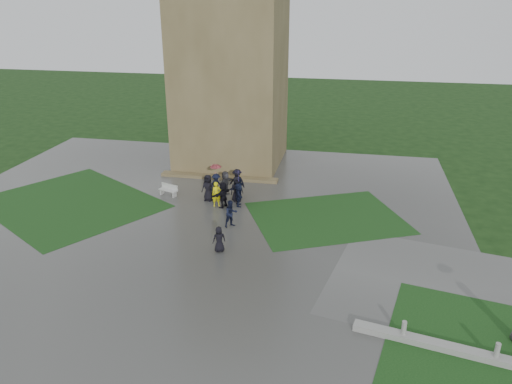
% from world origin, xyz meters
% --- Properties ---
extents(ground, '(120.00, 120.00, 0.00)m').
position_xyz_m(ground, '(0.00, 0.00, 0.00)').
color(ground, black).
extents(plaza, '(34.00, 34.00, 0.02)m').
position_xyz_m(plaza, '(0.00, 2.00, 0.01)').
color(plaza, '#3A3A37').
rests_on(plaza, ground).
extents(lawn_inset_left, '(14.10, 13.46, 0.01)m').
position_xyz_m(lawn_inset_left, '(-8.50, 4.00, 0.03)').
color(lawn_inset_left, '#133512').
rests_on(lawn_inset_left, plaza).
extents(lawn_inset_right, '(11.12, 10.15, 0.01)m').
position_xyz_m(lawn_inset_right, '(8.50, 5.00, 0.03)').
color(lawn_inset_right, '#133512').
rests_on(lawn_inset_right, plaza).
extents(tower, '(8.00, 8.00, 18.00)m').
position_xyz_m(tower, '(0.00, 15.00, 9.00)').
color(tower, brown).
rests_on(tower, ground).
extents(tower_plinth, '(9.00, 0.80, 0.22)m').
position_xyz_m(tower_plinth, '(0.00, 10.60, 0.13)').
color(tower_plinth, brown).
rests_on(tower_plinth, plaza).
extents(bench, '(1.45, 0.86, 0.80)m').
position_xyz_m(bench, '(-2.55, 6.64, 0.43)').
color(bench, '#B1B2AD').
rests_on(bench, plaza).
extents(visitor_cluster, '(3.18, 3.73, 2.48)m').
position_xyz_m(visitor_cluster, '(1.72, 6.60, 0.98)').
color(visitor_cluster, black).
rests_on(visitor_cluster, plaza).
extents(pedestrian_mid, '(0.92, 0.89, 1.68)m').
position_xyz_m(pedestrian_mid, '(2.91, 2.65, 0.86)').
color(pedestrian_mid, black).
rests_on(pedestrian_mid, plaza).
extents(pedestrian_near, '(0.85, 0.75, 1.46)m').
position_xyz_m(pedestrian_near, '(3.01, -0.51, 0.75)').
color(pedestrian_near, black).
rests_on(pedestrian_near, plaza).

